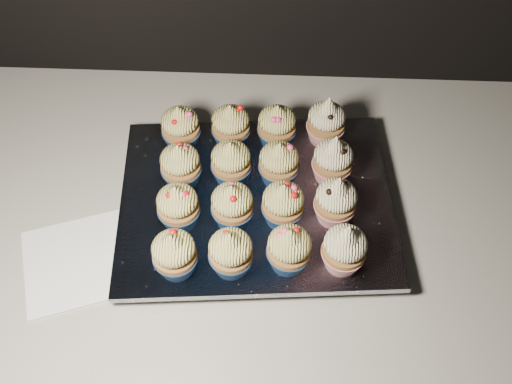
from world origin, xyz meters
TOP-DOWN VIEW (x-y plane):
  - cabinet at (0.00, 1.70)m, footprint 2.40×0.60m
  - worktop at (0.00, 1.70)m, footprint 2.44×0.64m
  - napkin at (-0.23, 1.58)m, footprint 0.19×0.19m
  - baking_tray at (0.04, 1.68)m, footprint 0.41×0.33m
  - foil_lining at (0.04, 1.68)m, footprint 0.44×0.36m
  - cupcake_0 at (-0.07, 1.56)m, footprint 0.06×0.06m
  - cupcake_1 at (0.01, 1.56)m, footprint 0.06×0.06m
  - cupcake_2 at (0.09, 1.57)m, footprint 0.06×0.06m
  - cupcake_3 at (0.17, 1.57)m, footprint 0.06×0.06m
  - cupcake_4 at (-0.07, 1.64)m, footprint 0.06×0.06m
  - cupcake_5 at (0.01, 1.64)m, footprint 0.06×0.06m
  - cupcake_6 at (0.08, 1.65)m, footprint 0.06×0.06m
  - cupcake_7 at (0.16, 1.65)m, footprint 0.06×0.06m
  - cupcake_8 at (-0.08, 1.71)m, footprint 0.06×0.06m
  - cupcake_9 at (-0.00, 1.72)m, footprint 0.06×0.06m
  - cupcake_10 at (0.07, 1.72)m, footprint 0.06×0.06m
  - cupcake_11 at (0.16, 1.73)m, footprint 0.06×0.06m
  - cupcake_12 at (-0.09, 1.79)m, footprint 0.06×0.06m
  - cupcake_13 at (-0.01, 1.80)m, footprint 0.06×0.06m
  - cupcake_14 at (0.07, 1.80)m, footprint 0.06×0.06m
  - cupcake_15 at (0.15, 1.81)m, footprint 0.06×0.06m

SIDE VIEW (x-z plane):
  - cabinet at x=0.00m, z-range 0.00..0.86m
  - worktop at x=0.00m, z-range 0.86..0.90m
  - napkin at x=-0.23m, z-range 0.90..0.90m
  - baking_tray at x=0.04m, z-range 0.90..0.92m
  - foil_lining at x=0.04m, z-range 0.92..0.93m
  - cupcake_0 at x=-0.07m, z-range 0.93..1.01m
  - cupcake_1 at x=0.01m, z-range 0.93..1.01m
  - cupcake_2 at x=0.09m, z-range 0.93..1.01m
  - cupcake_4 at x=-0.07m, z-range 0.93..1.01m
  - cupcake_5 at x=0.01m, z-range 0.93..1.01m
  - cupcake_6 at x=0.08m, z-range 0.93..1.01m
  - cupcake_8 at x=-0.08m, z-range 0.93..1.01m
  - cupcake_9 at x=0.00m, z-range 0.93..1.01m
  - cupcake_10 at x=0.07m, z-range 0.93..1.01m
  - cupcake_12 at x=-0.09m, z-range 0.93..1.01m
  - cupcake_13 at x=-0.01m, z-range 0.93..1.01m
  - cupcake_14 at x=0.07m, z-range 0.93..1.01m
  - cupcake_3 at x=0.17m, z-range 0.93..1.02m
  - cupcake_7 at x=0.16m, z-range 0.93..1.02m
  - cupcake_11 at x=0.16m, z-range 0.93..1.02m
  - cupcake_15 at x=0.15m, z-range 0.93..1.02m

